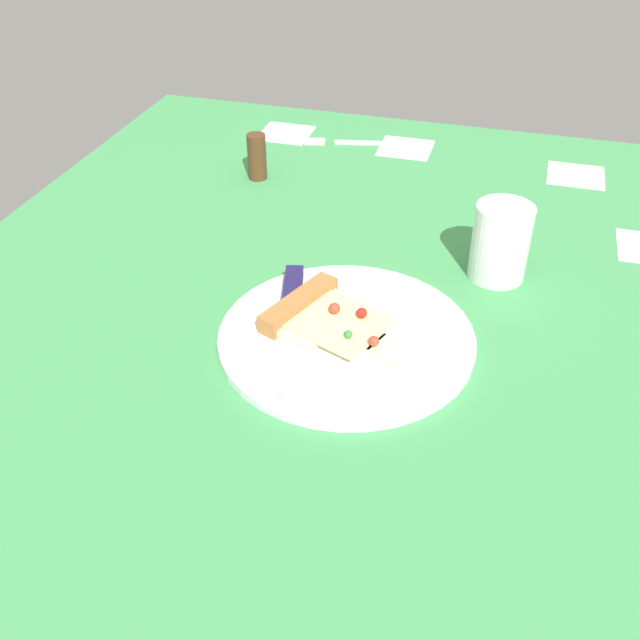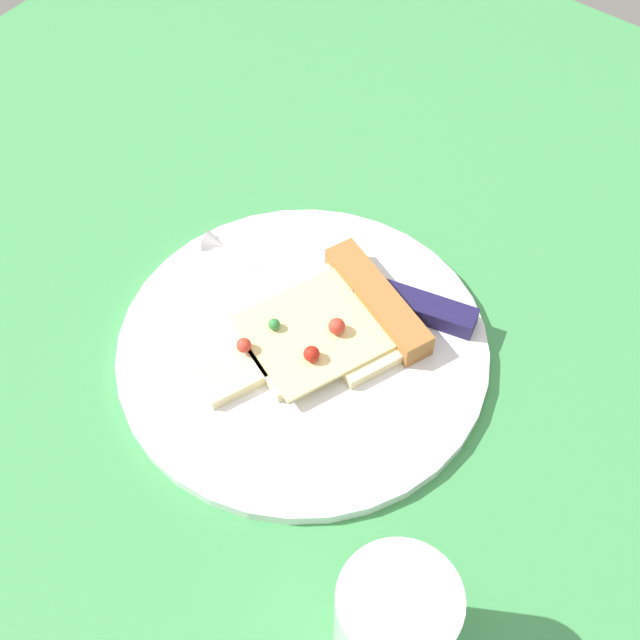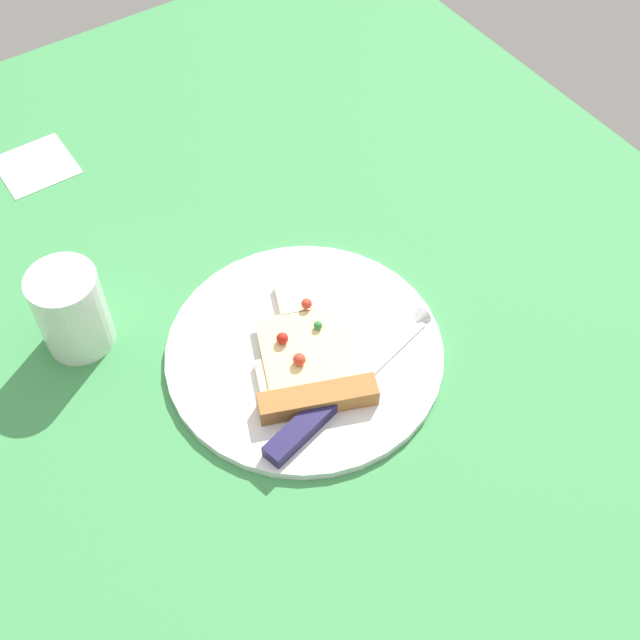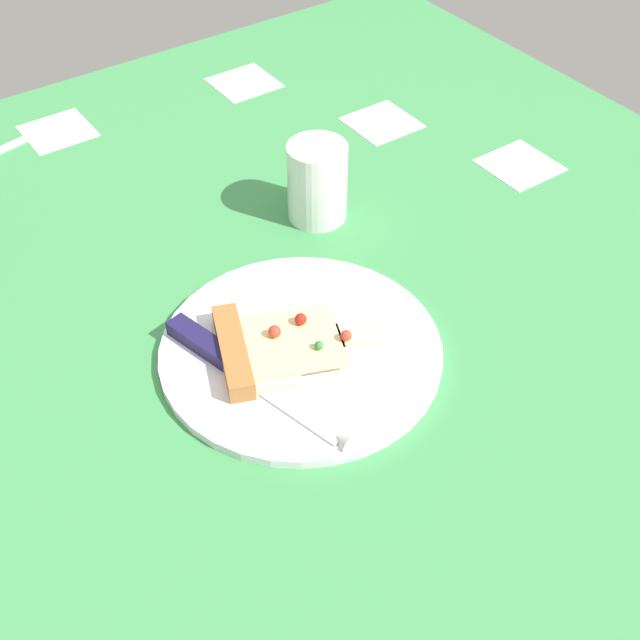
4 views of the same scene
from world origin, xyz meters
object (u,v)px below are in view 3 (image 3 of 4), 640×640
pizza_slice (309,365)px  knife (336,396)px  drinking_glass (71,310)px  plate (304,352)px

pizza_slice → knife: 4.64cm
pizza_slice → knife: pizza_slice is taller
drinking_glass → plate: bearing=51.1°
plate → pizza_slice: size_ratio=1.54×
plate → pizza_slice: pizza_slice is taller
plate → drinking_glass: drinking_glass is taller
knife → pizza_slice: bearing=168.6°
pizza_slice → drinking_glass: drinking_glass is taller
plate → drinking_glass: size_ratio=2.96×
plate → knife: (7.01, -0.74, 1.12)cm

